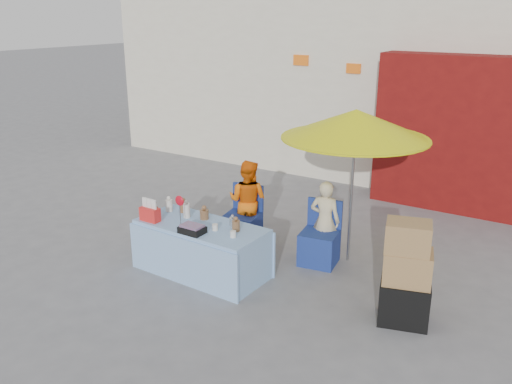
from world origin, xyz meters
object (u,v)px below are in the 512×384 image
Objects in this scene: chair_left at (243,226)px; umbrella at (356,125)px; vendor_orange at (248,201)px; vendor_beige at (325,221)px; chair_right at (319,245)px; market_table at (201,248)px; box_stack at (406,277)px.

umbrella reaches higher than chair_left.
chair_left is at bearing -169.62° from umbrella.
vendor_orange reaches higher than chair_left.
vendor_beige is (1.25, 0.13, 0.31)m from chair_left.
vendor_orange reaches higher than chair_right.
umbrella is (1.55, 0.15, 1.28)m from vendor_orange.
chair_right is at bearing 44.71° from market_table.
box_stack reaches higher than chair_left.
umbrella is (1.55, 0.28, 1.64)m from chair_left.
chair_right is 0.72× the size of box_stack.
vendor_orange is 2.85m from box_stack.
vendor_orange is 1.09× the size of vendor_beige.
vendor_beige is at bearing 145.99° from box_stack.
vendor_beige is 1.37m from umbrella.
chair_left is 2.27m from umbrella.
chair_right is at bearing 149.90° from box_stack.
chair_left is (-0.08, 1.08, -0.09)m from market_table.
market_table is at bearing -137.17° from umbrella.
umbrella reaches higher than vendor_beige.
vendor_beige is 0.96× the size of box_stack.
vendor_orange is 1.25m from vendor_beige.
box_stack is (1.13, -1.11, -1.35)m from umbrella.
chair_right is 0.75× the size of vendor_beige.
chair_right is 0.69× the size of vendor_orange.
market_table is at bearing -174.44° from box_stack.
umbrella is at bearing 176.32° from vendor_orange.
chair_right is at bearing 164.64° from vendor_orange.
chair_right is 0.34m from vendor_beige.
umbrella is (0.30, 0.28, 1.64)m from chair_right.
market_table is 1.44× the size of vendor_orange.
vendor_orange is at bearing -9.21° from vendor_beige.
chair_left is 1.30m from vendor_beige.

